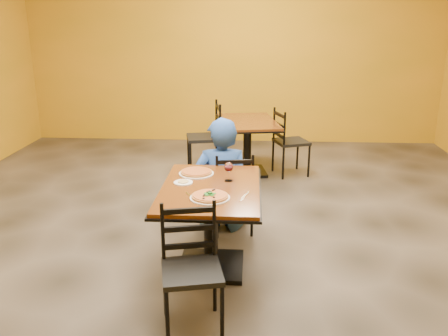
# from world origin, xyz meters

# --- Properties ---
(floor) EXTENTS (7.00, 8.00, 0.01)m
(floor) POSITION_xyz_m (0.00, 0.00, 0.00)
(floor) COLOR black
(floor) RESTS_ON ground
(wall_back) EXTENTS (7.00, 0.01, 3.00)m
(wall_back) POSITION_xyz_m (0.00, 4.00, 1.50)
(wall_back) COLOR orange
(wall_back) RESTS_ON ground
(table_main) EXTENTS (0.83, 1.23, 0.75)m
(table_main) POSITION_xyz_m (0.00, -0.50, 0.56)
(table_main) COLOR #602D0F
(table_main) RESTS_ON floor
(table_second) EXTENTS (0.95, 1.26, 0.75)m
(table_second) POSITION_xyz_m (0.27, 2.15, 0.55)
(table_second) COLOR #602D0F
(table_second) RESTS_ON floor
(chair_main_near) EXTENTS (0.47, 0.47, 0.88)m
(chair_main_near) POSITION_xyz_m (-0.06, -1.34, 0.44)
(chair_main_near) COLOR black
(chair_main_near) RESTS_ON floor
(chair_main_far) EXTENTS (0.44, 0.44, 0.84)m
(chair_main_far) POSITION_xyz_m (0.15, 0.29, 0.42)
(chair_main_far) COLOR black
(chair_main_far) RESTS_ON floor
(chair_second_left) EXTENTS (0.53, 0.53, 0.99)m
(chair_second_left) POSITION_xyz_m (-0.33, 2.15, 0.50)
(chair_second_left) COLOR black
(chair_second_left) RESTS_ON floor
(chair_second_right) EXTENTS (0.53, 0.53, 0.92)m
(chair_second_right) POSITION_xyz_m (0.87, 2.15, 0.46)
(chair_second_right) COLOR black
(chair_second_right) RESTS_ON floor
(diner) EXTENTS (0.62, 0.44, 1.15)m
(diner) POSITION_xyz_m (0.03, 0.38, 0.58)
(diner) COLOR navy
(diner) RESTS_ON floor
(plate_main) EXTENTS (0.31, 0.31, 0.01)m
(plate_main) POSITION_xyz_m (0.02, -0.76, 0.76)
(plate_main) COLOR white
(plate_main) RESTS_ON table_main
(pizza_main) EXTENTS (0.28, 0.28, 0.02)m
(pizza_main) POSITION_xyz_m (0.02, -0.76, 0.77)
(pizza_main) COLOR maroon
(pizza_main) RESTS_ON plate_main
(plate_far) EXTENTS (0.31, 0.31, 0.01)m
(plate_far) POSITION_xyz_m (-0.15, -0.18, 0.76)
(plate_far) COLOR white
(plate_far) RESTS_ON table_main
(pizza_far) EXTENTS (0.28, 0.28, 0.02)m
(pizza_far) POSITION_xyz_m (-0.15, -0.18, 0.77)
(pizza_far) COLOR #B56F22
(pizza_far) RESTS_ON plate_far
(side_plate) EXTENTS (0.16, 0.16, 0.01)m
(side_plate) POSITION_xyz_m (-0.24, -0.42, 0.76)
(side_plate) COLOR white
(side_plate) RESTS_ON table_main
(dip) EXTENTS (0.09, 0.09, 0.01)m
(dip) POSITION_xyz_m (-0.24, -0.42, 0.76)
(dip) COLOR tan
(dip) RESTS_ON side_plate
(wine_glass) EXTENTS (0.08, 0.08, 0.18)m
(wine_glass) POSITION_xyz_m (0.14, -0.34, 0.84)
(wine_glass) COLOR white
(wine_glass) RESTS_ON table_main
(fork) EXTENTS (0.10, 0.18, 0.00)m
(fork) POSITION_xyz_m (-0.14, -0.73, 0.75)
(fork) COLOR silver
(fork) RESTS_ON table_main
(knife) EXTENTS (0.07, 0.21, 0.00)m
(knife) POSITION_xyz_m (0.28, -0.71, 0.75)
(knife) COLOR silver
(knife) RESTS_ON table_main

